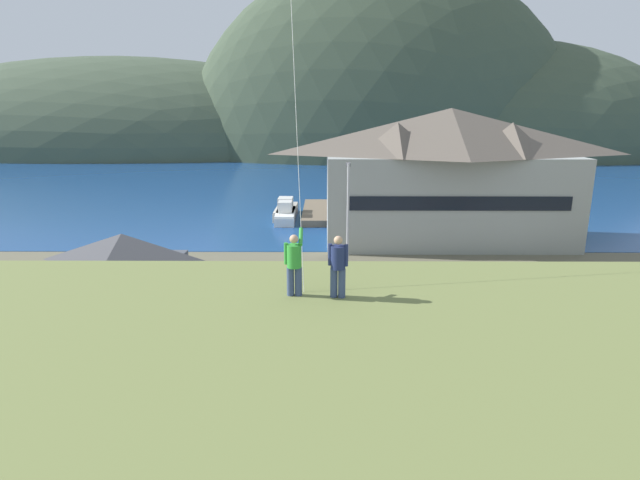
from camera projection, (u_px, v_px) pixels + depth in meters
The scene contains 20 objects.
ground_plane at pixel (293, 360), 23.06m from camera, with size 600.00×600.00×0.00m, color #66604C.
parking_lot_pad at pixel (298, 315), 27.88m from camera, with size 40.00×20.00×0.10m, color gray.
bay_water at pixel (315, 181), 81.14m from camera, with size 360.00×84.00×0.03m, color navy.
far_hill_west_ridge at pixel (122, 151), 138.73m from camera, with size 146.00×66.72×49.41m, color #42513D.
far_hill_east_peak at pixel (380, 155), 128.86m from camera, with size 98.31×55.60×92.88m, color #3D4C38.
far_hill_center_saddle at pixel (494, 152), 135.88m from camera, with size 101.25×69.50×57.15m, color #3D4C38.
harbor_lodge at pixel (448, 173), 42.20m from camera, with size 21.47×9.27×11.23m.
storage_shed_near_lot at pixel (125, 271), 28.09m from camera, with size 6.56×4.85×4.51m.
wharf_dock at pixel (318, 212), 54.59m from camera, with size 3.20×12.03×0.70m.
moored_boat_wharfside at pixel (286, 210), 53.60m from camera, with size 2.29×6.71×2.16m.
moored_boat_outer_mooring at pixel (348, 207), 55.31m from camera, with size 2.33×6.09×2.16m.
moored_boat_inner_slip at pixel (286, 215), 51.43m from camera, with size 2.04×6.07×2.16m.
parked_car_front_row_end at pixel (536, 292), 28.62m from camera, with size 4.33×2.31×1.82m.
parked_car_back_row_left at pixel (606, 327), 23.99m from camera, with size 4.30×2.26×1.82m.
parked_car_lone_by_shed at pixel (324, 295), 28.10m from camera, with size 4.30×2.25×1.82m.
parked_car_mid_row_center at pixel (477, 327), 23.98m from camera, with size 4.32×2.29×1.82m.
parked_car_mid_row_near at pixel (340, 332), 23.41m from camera, with size 4.32×2.30×1.82m.
parking_light_pole at pixel (348, 216), 32.12m from camera, with size 0.24×0.78×7.76m.
person_kite_flyer at pixel (294, 263), 13.83m from camera, with size 0.51×0.66×1.86m.
person_companion at pixel (338, 265), 13.70m from camera, with size 0.54×0.40×1.74m.
Camera 1 is at (1.37, -20.94, 11.07)m, focal length 28.31 mm.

